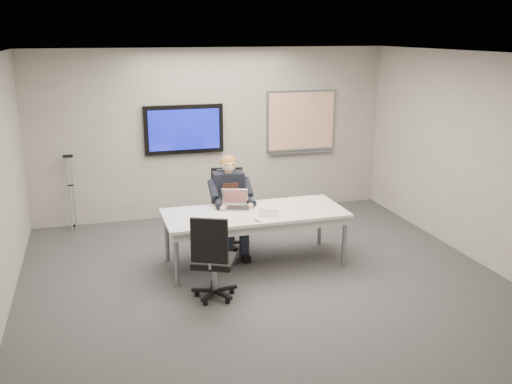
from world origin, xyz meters
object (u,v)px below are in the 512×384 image
object	(u,v)px
laptop	(237,203)
office_chair_far	(228,223)
seated_person	(232,216)
conference_table	(255,218)
office_chair_near	(214,273)

from	to	relation	value
laptop	office_chair_far	bearing A→B (deg)	111.04
seated_person	office_chair_far	bearing A→B (deg)	91.11
conference_table	office_chair_near	distance (m)	1.21
conference_table	laptop	xyz separation A→B (m)	(-0.19, 0.23, 0.15)
office_chair_far	laptop	distance (m)	0.66
conference_table	seated_person	bearing A→B (deg)	113.50
office_chair_near	seated_person	bearing A→B (deg)	-87.54
office_chair_far	laptop	size ratio (longest dim) A/B	2.60
office_chair_near	laptop	xyz separation A→B (m)	(0.57, 1.12, 0.47)
office_chair_far	office_chair_near	distance (m)	1.71
office_chair_near	seated_person	size ratio (longest dim) A/B	0.76
office_chair_near	seated_person	world-z (taller)	seated_person
office_chair_far	office_chair_near	world-z (taller)	office_chair_far
laptop	conference_table	bearing A→B (deg)	-30.90
conference_table	office_chair_near	world-z (taller)	office_chair_near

